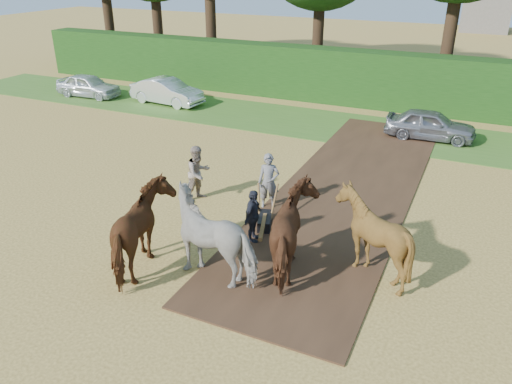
# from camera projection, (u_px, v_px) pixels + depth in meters

# --- Properties ---
(ground) EXTENTS (120.00, 120.00, 0.00)m
(ground) POSITION_uv_depth(u_px,v_px,m) (219.00, 283.00, 12.91)
(ground) COLOR gold
(ground) RESTS_ON ground
(earth_strip) EXTENTS (4.50, 17.00, 0.05)m
(earth_strip) POSITION_uv_depth(u_px,v_px,m) (348.00, 189.00, 18.08)
(earth_strip) COLOR #472D1C
(earth_strip) RESTS_ON ground
(grass_verge) EXTENTS (50.00, 5.00, 0.03)m
(grass_verge) POSITION_uv_depth(u_px,v_px,m) (357.00, 129.00, 24.39)
(grass_verge) COLOR #38601E
(grass_verge) RESTS_ON ground
(hedgerow) EXTENTS (46.00, 1.60, 3.00)m
(hedgerow) POSITION_uv_depth(u_px,v_px,m) (380.00, 80.00, 27.45)
(hedgerow) COLOR #14380F
(hedgerow) RESTS_ON ground
(spectator_near) EXTENTS (1.01, 1.14, 1.94)m
(spectator_near) POSITION_uv_depth(u_px,v_px,m) (198.00, 173.00, 16.98)
(spectator_near) COLOR #B5A38E
(spectator_near) RESTS_ON ground
(spectator_far) EXTENTS (0.41, 0.97, 1.65)m
(spectator_far) POSITION_uv_depth(u_px,v_px,m) (253.00, 216.00, 14.47)
(spectator_far) COLOR #23252E
(spectator_far) RESTS_ON ground
(plough_team) EXTENTS (7.71, 6.52, 2.31)m
(plough_team) POSITION_uv_depth(u_px,v_px,m) (258.00, 232.00, 13.00)
(plough_team) COLOR #5C2817
(plough_team) RESTS_ON ground
(parked_cars) EXTENTS (36.14, 3.19, 1.44)m
(parked_cars) POSITION_uv_depth(u_px,v_px,m) (405.00, 121.00, 23.32)
(parked_cars) COLOR silver
(parked_cars) RESTS_ON ground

